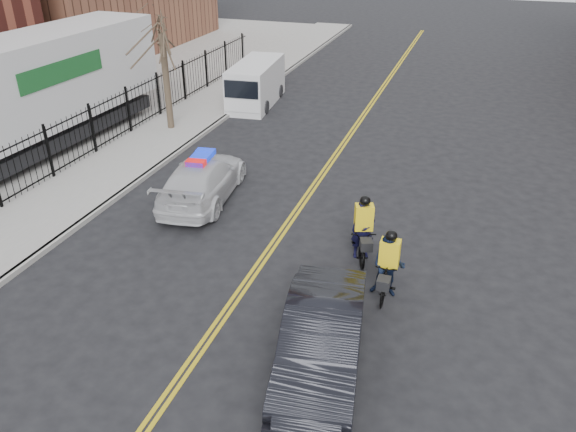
% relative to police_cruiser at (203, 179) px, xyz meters
% --- Properties ---
extents(ground, '(120.00, 120.00, 0.00)m').
position_rel_police_cruiser_xyz_m(ground, '(3.24, -4.39, -0.71)').
color(ground, black).
rests_on(ground, ground).
extents(center_line_left, '(0.10, 60.00, 0.01)m').
position_rel_police_cruiser_xyz_m(center_line_left, '(3.16, 3.61, -0.70)').
color(center_line_left, gold).
rests_on(center_line_left, ground).
extents(center_line_right, '(0.10, 60.00, 0.01)m').
position_rel_police_cruiser_xyz_m(center_line_right, '(3.32, 3.61, -0.70)').
color(center_line_right, gold).
rests_on(center_line_right, ground).
extents(sidewalk, '(3.00, 60.00, 0.15)m').
position_rel_police_cruiser_xyz_m(sidewalk, '(-4.26, 3.61, -0.63)').
color(sidewalk, gray).
rests_on(sidewalk, ground).
extents(curb, '(0.20, 60.00, 0.15)m').
position_rel_police_cruiser_xyz_m(curb, '(-2.76, 3.61, -0.63)').
color(curb, gray).
rests_on(curb, ground).
extents(iron_fence, '(0.12, 28.00, 2.00)m').
position_rel_police_cruiser_xyz_m(iron_fence, '(-5.76, 3.61, 0.29)').
color(iron_fence, black).
rests_on(iron_fence, ground).
extents(street_tree, '(3.20, 3.20, 4.80)m').
position_rel_police_cruiser_xyz_m(street_tree, '(-4.36, 5.61, 2.83)').
color(street_tree, '#3D3024').
rests_on(street_tree, sidewalk).
extents(police_cruiser, '(2.57, 5.05, 1.56)m').
position_rel_police_cruiser_xyz_m(police_cruiser, '(0.00, 0.00, 0.00)').
color(police_cruiser, silver).
rests_on(police_cruiser, ground).
extents(dark_sedan, '(2.27, 4.72, 1.49)m').
position_rel_police_cruiser_xyz_m(dark_sedan, '(5.90, -6.43, 0.04)').
color(dark_sedan, black).
rests_on(dark_sedan, ground).
extents(cargo_van, '(2.25, 5.04, 2.05)m').
position_rel_police_cruiser_xyz_m(cargo_van, '(-2.24, 10.38, 0.29)').
color(cargo_van, silver).
rests_on(cargo_van, ground).
extents(semi_trailer, '(3.49, 14.41, 4.45)m').
position_rel_police_cruiser_xyz_m(semi_trailer, '(-8.02, 0.90, 1.82)').
color(semi_trailer, silver).
rests_on(semi_trailer, ground).
extents(cyclist_near, '(1.26, 2.02, 1.88)m').
position_rel_police_cruiser_xyz_m(cyclist_near, '(5.78, -1.85, -0.06)').
color(cyclist_near, black).
rests_on(cyclist_near, ground).
extents(cyclist_far, '(0.82, 1.81, 1.83)m').
position_rel_police_cruiser_xyz_m(cyclist_far, '(6.74, -3.40, 0.01)').
color(cyclist_far, black).
rests_on(cyclist_far, ground).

